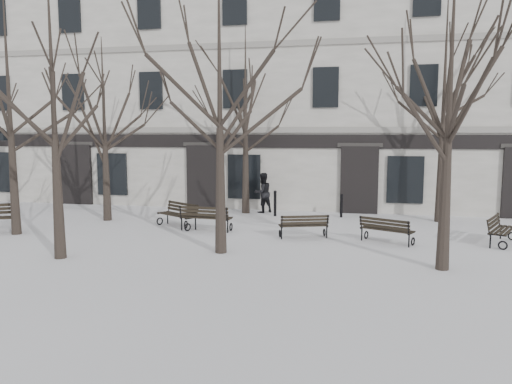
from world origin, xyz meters
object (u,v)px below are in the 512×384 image
(bench_1, at_px, (206,217))
(bench_2, at_px, (386,229))
(tree_1, at_px, (52,78))
(bench_3, at_px, (178,214))
(tree_2, at_px, (219,64))
(bench_5, at_px, (500,229))
(tree_3, at_px, (451,71))
(tree_0, at_px, (8,82))
(bench_4, at_px, (304,225))

(bench_1, bearing_deg, bench_2, 176.80)
(tree_1, relative_size, bench_3, 4.30)
(bench_3, bearing_deg, bench_1, 9.97)
(bench_3, bearing_deg, tree_2, -20.46)
(bench_2, height_order, bench_5, bench_5)
(bench_2, bearing_deg, tree_3, 140.64)
(tree_1, relative_size, tree_3, 0.99)
(tree_1, height_order, bench_2, tree_1)
(bench_1, bearing_deg, tree_0, 20.27)
(bench_2, height_order, bench_4, bench_2)
(bench_5, bearing_deg, tree_3, 171.30)
(tree_2, bearing_deg, bench_5, 19.57)
(tree_0, height_order, bench_3, tree_0)
(tree_1, height_order, bench_5, tree_1)
(tree_0, relative_size, bench_5, 4.56)
(tree_3, xyz_separation_m, bench_2, (-1.28, 2.82, -4.54))
(bench_5, bearing_deg, tree_0, 120.42)
(tree_3, distance_m, bench_1, 9.40)
(bench_3, relative_size, bench_4, 1.09)
(tree_0, relative_size, tree_3, 1.04)
(tree_1, distance_m, tree_2, 4.51)
(bench_1, relative_size, bench_3, 1.01)
(tree_1, xyz_separation_m, bench_5, (12.47, 4.49, -4.47))
(bench_5, bearing_deg, bench_2, 124.48)
(tree_0, height_order, bench_1, tree_0)
(tree_2, height_order, bench_3, tree_2)
(bench_2, height_order, bench_3, bench_3)
(tree_0, xyz_separation_m, bench_5, (15.89, 1.86, -4.70))
(tree_2, distance_m, bench_2, 7.22)
(tree_0, height_order, bench_5, tree_0)
(bench_2, relative_size, bench_4, 1.02)
(tree_0, bearing_deg, bench_1, 17.01)
(tree_1, xyz_separation_m, tree_2, (4.21, 1.55, 0.43))
(tree_2, height_order, tree_3, tree_2)
(bench_1, bearing_deg, bench_4, 175.76)
(bench_2, distance_m, bench_3, 7.50)
(bench_4, height_order, bench_5, bench_5)
(tree_2, bearing_deg, bench_3, 127.16)
(bench_1, xyz_separation_m, bench_3, (-1.21, 0.50, -0.01))
(tree_1, height_order, bench_4, tree_1)
(bench_4, bearing_deg, bench_2, 156.12)
(tree_2, distance_m, bench_5, 10.04)
(tree_0, bearing_deg, bench_2, 5.52)
(bench_3, distance_m, bench_4, 4.86)
(bench_4, distance_m, bench_5, 6.15)
(tree_0, bearing_deg, tree_3, -6.75)
(tree_2, relative_size, bench_3, 4.67)
(tree_3, bearing_deg, bench_4, 142.10)
(bench_2, bearing_deg, tree_0, 31.77)
(tree_1, height_order, tree_3, tree_3)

